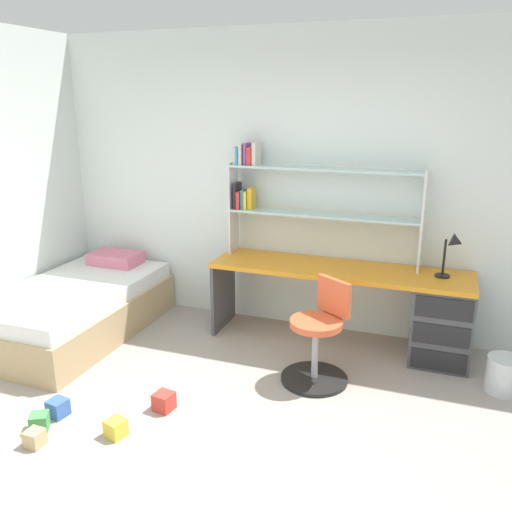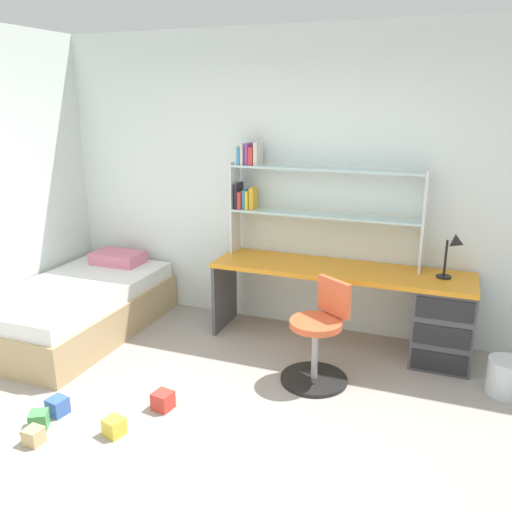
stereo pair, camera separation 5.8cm
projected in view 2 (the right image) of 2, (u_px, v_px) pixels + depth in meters
ground_plane at (215, 469)px, 3.13m from camera, size 6.08×5.42×0.02m
room_shell at (137, 196)px, 4.21m from camera, size 6.08×5.42×2.72m
desk at (409, 310)px, 4.40m from camera, size 2.22×0.57×0.71m
bookshelf_hutch at (300, 192)px, 4.64m from camera, size 1.72×0.22×1.03m
desk_lamp at (455, 250)px, 4.15m from camera, size 0.20×0.17×0.38m
swivel_chair at (318, 343)px, 4.02m from camera, size 0.52×0.52×0.80m
bed_platform at (79, 308)px, 4.89m from camera, size 1.05×1.84×0.60m
waste_bin at (506, 377)px, 3.88m from camera, size 0.27×0.27×0.27m
toy_block_blue_0 at (58, 406)px, 3.65m from camera, size 0.14×0.14×0.12m
toy_block_red_1 at (163, 401)px, 3.71m from camera, size 0.14×0.14×0.13m
toy_block_yellow_2 at (114, 427)px, 3.42m from camera, size 0.14×0.14×0.12m
toy_block_natural_3 at (34, 436)px, 3.33m from camera, size 0.11×0.11×0.11m
toy_block_green_4 at (39, 420)px, 3.50m from camera, size 0.15×0.15×0.11m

